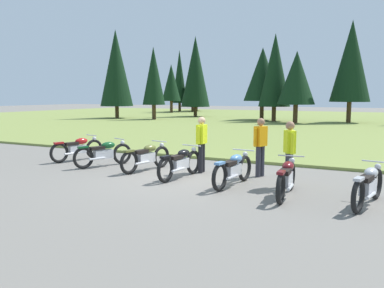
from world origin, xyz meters
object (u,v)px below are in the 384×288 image
motorcycle_sky_blue (233,169)px  rider_near_row_end (289,150)px  motorcycle_red (78,148)px  motorcycle_silver (368,185)px  motorcycle_black (180,163)px  motorcycle_olive (146,157)px  rider_with_back_turned (260,144)px  motorcycle_british_green (104,153)px  motorcycle_maroon (287,178)px  rider_in_hivis_vest (202,141)px

motorcycle_sky_blue → rider_near_row_end: 1.48m
motorcycle_red → rider_near_row_end: rider_near_row_end is taller
motorcycle_silver → motorcycle_black: bearing=172.0°
motorcycle_olive → rider_with_back_turned: rider_with_back_turned is taller
motorcycle_british_green → motorcycle_olive: same height
motorcycle_sky_blue → motorcycle_maroon: bearing=-17.6°
motorcycle_black → rider_in_hivis_vest: rider_in_hivis_vest is taller
motorcycle_silver → rider_with_back_turned: rider_with_back_turned is taller
motorcycle_british_green → motorcycle_silver: 8.07m
rider_near_row_end → motorcycle_black: bearing=-175.5°
motorcycle_sky_blue → rider_with_back_turned: rider_with_back_turned is taller
motorcycle_black → rider_near_row_end: 3.03m
motorcycle_black → motorcycle_silver: (4.86, -0.69, 0.00)m
motorcycle_maroon → motorcycle_silver: size_ratio=1.01×
motorcycle_sky_blue → motorcycle_silver: size_ratio=1.01×
motorcycle_olive → rider_in_hivis_vest: (1.63, 0.51, 0.51)m
motorcycle_british_green → rider_near_row_end: size_ratio=1.19×
motorcycle_red → motorcycle_olive: 3.28m
motorcycle_red → rider_in_hivis_vest: (4.88, 0.01, 0.51)m
motorcycle_maroon → motorcycle_sky_blue: bearing=162.4°
motorcycle_red → motorcycle_black: same height
motorcycle_olive → motorcycle_silver: bearing=-10.5°
motorcycle_red → motorcycle_silver: bearing=-9.9°
rider_in_hivis_vest → motorcycle_british_green: bearing=-171.3°
motorcycle_red → motorcycle_sky_blue: bearing=-10.9°
motorcycle_silver → motorcycle_red: bearing=170.1°
motorcycle_red → motorcycle_olive: (3.24, -0.50, 0.00)m
motorcycle_silver → rider_in_hivis_vest: bearing=160.2°
motorcycle_red → motorcycle_silver: size_ratio=0.99×
motorcycle_black → rider_with_back_turned: bearing=32.3°
motorcycle_red → rider_with_back_turned: bearing=2.0°
motorcycle_black → motorcycle_british_green: bearing=171.0°
motorcycle_maroon → rider_near_row_end: size_ratio=1.26×
motorcycle_maroon → motorcycle_british_green: bearing=169.2°
motorcycle_british_green → rider_near_row_end: bearing=-2.4°
motorcycle_black → rider_with_back_turned: size_ratio=1.26×
motorcycle_olive → motorcycle_maroon: 4.76m
motorcycle_british_green → motorcycle_olive: bearing=-0.4°
motorcycle_british_green → motorcycle_black: 3.16m
motorcycle_red → motorcycle_silver: 9.71m
motorcycle_red → rider_in_hivis_vest: size_ratio=1.23×
motorcycle_sky_blue → motorcycle_maroon: size_ratio=1.00×
motorcycle_red → motorcycle_british_green: (1.58, -0.49, 0.00)m
motorcycle_red → motorcycle_british_green: same height
rider_near_row_end → rider_with_back_turned: 1.44m
motorcycle_british_green → motorcycle_maroon: (6.27, -1.20, 0.00)m
motorcycle_red → rider_near_row_end: bearing=-5.6°
rider_in_hivis_vest → rider_near_row_end: bearing=-15.2°
motorcycle_british_green → rider_near_row_end: (6.09, -0.26, 0.51)m
motorcycle_sky_blue → motorcycle_silver: bearing=-8.1°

